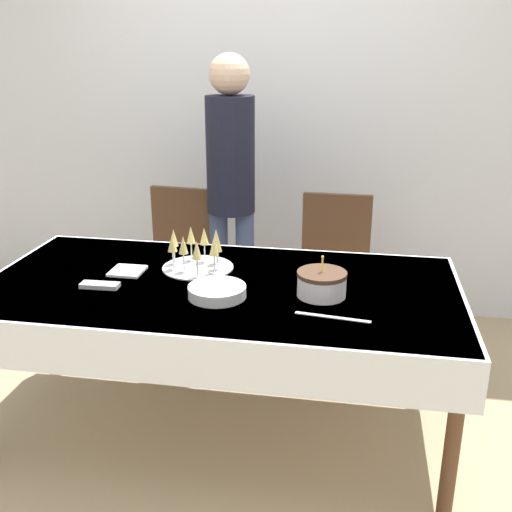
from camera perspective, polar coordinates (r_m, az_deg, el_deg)
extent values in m
plane|color=tan|center=(3.06, -3.18, -16.00)|extent=(12.00, 12.00, 0.00)
cube|color=silver|center=(4.05, 1.57, 13.51)|extent=(8.00, 0.05, 2.70)
cube|color=white|center=(2.69, -3.47, -2.91)|extent=(2.10, 1.03, 0.03)
cube|color=white|center=(2.73, -3.43, -4.65)|extent=(2.13, 1.06, 0.21)
cylinder|color=#51331E|center=(2.45, 18.19, -16.74)|extent=(0.06, 0.06, 0.73)
cylinder|color=#51331E|center=(3.57, -17.29, -4.64)|extent=(0.06, 0.06, 0.73)
cylinder|color=#51331E|center=(3.23, 16.14, -7.18)|extent=(0.06, 0.06, 0.73)
cube|color=#51331E|center=(3.61, -7.89, -2.28)|extent=(0.46, 0.46, 0.04)
cube|color=#51331E|center=(3.69, -6.91, 2.69)|extent=(0.40, 0.08, 0.50)
cylinder|color=#51331E|center=(3.49, -6.14, -7.19)|extent=(0.04, 0.04, 0.42)
cylinder|color=#51331E|center=(3.63, -11.47, -6.39)|extent=(0.04, 0.04, 0.42)
cylinder|color=#51331E|center=(3.79, -4.15, -4.85)|extent=(0.04, 0.04, 0.42)
cylinder|color=#51331E|center=(3.92, -9.12, -4.21)|extent=(0.04, 0.04, 0.42)
cube|color=#51331E|center=(3.45, 7.24, -3.29)|extent=(0.43, 0.43, 0.04)
cube|color=#51331E|center=(3.54, 7.64, 1.93)|extent=(0.40, 0.04, 0.50)
cylinder|color=#51331E|center=(3.39, 9.92, -8.28)|extent=(0.04, 0.04, 0.42)
cylinder|color=#51331E|center=(3.40, 3.80, -7.85)|extent=(0.04, 0.04, 0.42)
cylinder|color=#51331E|center=(3.71, 10.07, -5.71)|extent=(0.04, 0.04, 0.42)
cylinder|color=#51331E|center=(3.73, 4.51, -5.33)|extent=(0.04, 0.04, 0.42)
cylinder|color=white|center=(2.55, 6.26, -2.84)|extent=(0.21, 0.21, 0.09)
cylinder|color=#4C3323|center=(2.53, 6.30, -1.71)|extent=(0.21, 0.21, 0.02)
cylinder|color=yellow|center=(2.52, 6.34, -0.88)|extent=(0.01, 0.01, 0.06)
sphere|color=#F9CC4C|center=(2.50, 6.37, -0.07)|extent=(0.01, 0.01, 0.01)
cylinder|color=silver|center=(2.87, -5.55, -1.09)|extent=(0.34, 0.34, 0.01)
cylinder|color=silver|center=(2.84, -3.66, -1.20)|extent=(0.05, 0.05, 0.00)
cylinder|color=silver|center=(2.82, -3.68, -0.35)|extent=(0.01, 0.01, 0.08)
cone|color=#E0CC72|center=(2.80, -3.71, 1.29)|extent=(0.04, 0.04, 0.08)
cylinder|color=silver|center=(2.91, -3.77, -0.65)|extent=(0.05, 0.05, 0.00)
cylinder|color=silver|center=(2.90, -3.79, 0.18)|extent=(0.01, 0.01, 0.08)
cone|color=#E0CC72|center=(2.87, -3.83, 1.78)|extent=(0.04, 0.04, 0.08)
cylinder|color=silver|center=(2.94, -4.88, -0.48)|extent=(0.05, 0.05, 0.00)
cylinder|color=silver|center=(2.93, -4.91, 0.34)|extent=(0.01, 0.01, 0.08)
cone|color=#E0CC72|center=(2.90, -4.96, 1.93)|extent=(0.04, 0.04, 0.08)
cylinder|color=silver|center=(2.96, -6.14, -0.35)|extent=(0.05, 0.05, 0.00)
cylinder|color=silver|center=(2.95, -6.17, 0.46)|extent=(0.01, 0.01, 0.08)
cone|color=#E0CC72|center=(2.92, -6.23, 2.04)|extent=(0.04, 0.04, 0.08)
cylinder|color=silver|center=(2.93, -7.74, -0.66)|extent=(0.05, 0.05, 0.00)
cylinder|color=silver|center=(2.92, -7.78, 0.17)|extent=(0.01, 0.01, 0.08)
cone|color=#E0CC72|center=(2.89, -7.86, 1.75)|extent=(0.04, 0.04, 0.08)
cylinder|color=silver|center=(2.86, -7.86, -1.20)|extent=(0.05, 0.05, 0.00)
cylinder|color=silver|center=(2.84, -7.90, -0.36)|extent=(0.01, 0.01, 0.08)
cone|color=#E0CC72|center=(2.82, -7.98, 1.27)|extent=(0.04, 0.04, 0.08)
cylinder|color=silver|center=(2.82, -6.84, -1.42)|extent=(0.05, 0.05, 0.00)
cylinder|color=silver|center=(2.81, -6.87, -0.57)|extent=(0.01, 0.01, 0.08)
cone|color=#E0CC72|center=(2.78, -6.94, 1.07)|extent=(0.04, 0.04, 0.08)
cylinder|color=silver|center=(2.75, -5.58, -1.96)|extent=(0.05, 0.05, 0.00)
cylinder|color=silver|center=(2.73, -5.61, -1.10)|extent=(0.01, 0.01, 0.08)
cone|color=#E0CC72|center=(2.70, -5.67, 0.59)|extent=(0.04, 0.04, 0.08)
cylinder|color=silver|center=(2.79, -3.97, -1.59)|extent=(0.05, 0.05, 0.00)
cylinder|color=silver|center=(2.77, -3.99, -0.74)|extent=(0.01, 0.01, 0.08)
cone|color=#E0CC72|center=(2.74, -4.03, 0.93)|extent=(0.04, 0.04, 0.08)
cylinder|color=white|center=(2.55, -3.72, -3.82)|extent=(0.25, 0.25, 0.01)
cylinder|color=white|center=(2.54, -3.72, -3.67)|extent=(0.25, 0.25, 0.01)
cylinder|color=white|center=(2.54, -3.73, -3.53)|extent=(0.25, 0.25, 0.01)
cylinder|color=white|center=(2.54, -3.73, -3.38)|extent=(0.25, 0.25, 0.01)
cylinder|color=white|center=(2.54, -3.73, -3.24)|extent=(0.25, 0.25, 0.01)
cylinder|color=white|center=(2.53, -3.74, -3.09)|extent=(0.25, 0.25, 0.01)
cylinder|color=white|center=(2.53, -3.74, -2.94)|extent=(0.25, 0.25, 0.01)
cube|color=silver|center=(2.37, 7.31, -5.81)|extent=(0.30, 0.06, 0.00)
cube|color=silver|center=(2.72, -14.65, -2.72)|extent=(0.17, 0.07, 0.02)
cube|color=white|center=(2.87, -12.15, -1.41)|extent=(0.15, 0.15, 0.01)
cylinder|color=#3F4C72|center=(3.70, -3.49, -1.98)|extent=(0.11, 0.11, 0.84)
cylinder|color=#3F4C72|center=(3.67, -1.05, -2.14)|extent=(0.11, 0.11, 0.84)
cylinder|color=black|center=(3.48, -2.44, 9.56)|extent=(0.28, 0.28, 0.67)
sphere|color=#D8B293|center=(3.43, -2.56, 16.93)|extent=(0.23, 0.23, 0.23)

